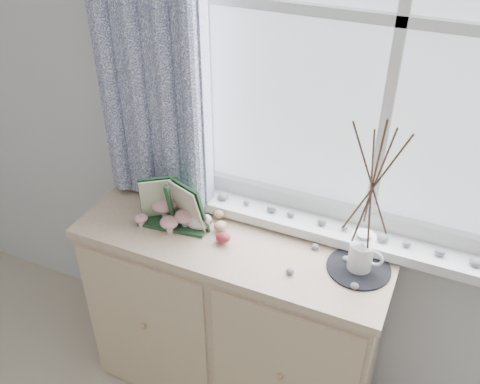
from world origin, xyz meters
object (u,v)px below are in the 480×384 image
Objects in this scene: twig_pitcher at (373,181)px; toadstool_cluster at (169,212)px; botanical_book at (168,207)px; sideboard at (233,316)px.

toadstool_cluster is at bearing -169.91° from twig_pitcher.
toadstool_cluster is at bearing 118.06° from botanical_book.
toadstool_cluster is at bearing -175.80° from sideboard.
twig_pitcher reaches higher than sideboard.
botanical_book is 0.48× the size of twig_pitcher.
botanical_book is 1.33× the size of toadstool_cluster.
sideboard is 0.55m from toadstool_cluster.
twig_pitcher is at bearing 3.45° from toadstool_cluster.
sideboard is 1.89× the size of twig_pitcher.
toadstool_cluster is (-0.26, -0.02, 0.48)m from sideboard.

